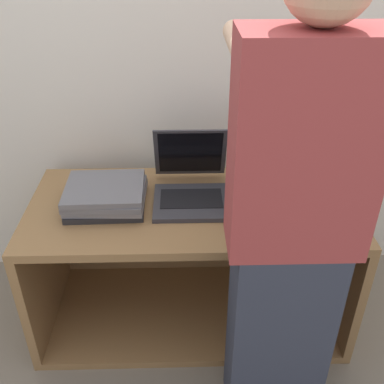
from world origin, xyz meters
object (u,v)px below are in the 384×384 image
Objects in this scene: laptop_stack_left at (106,196)px; person at (291,234)px; laptop_open at (191,185)px; laptop_stack_right at (275,186)px.

laptop_stack_left is 0.20× the size of person.
person reaches higher than laptop_stack_left.
laptop_stack_right is (0.35, -0.06, 0.03)m from laptop_open.
person is (0.65, -0.48, 0.15)m from laptop_stack_left.
laptop_stack_right reaches higher than laptop_stack_left.
laptop_open is 0.35m from laptop_stack_right.
laptop_open reaches higher than laptop_stack_right.
laptop_open is at bearing 118.59° from person.
person is at bearing -61.41° from laptop_open.
laptop_stack_right is at bearing 0.12° from laptop_stack_left.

